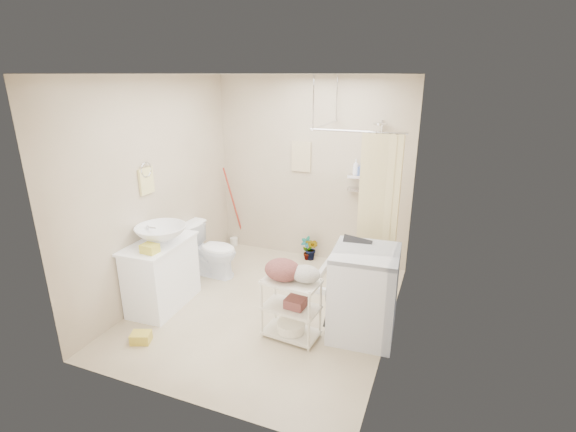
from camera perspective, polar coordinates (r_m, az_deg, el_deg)
name	(u,v)px	position (r m, az deg, el deg)	size (l,w,h in m)	color
floor	(267,308)	(5.01, -2.95, -12.40)	(3.20, 3.20, 0.00)	beige
ceiling	(262,74)	(4.29, -3.56, 18.83)	(2.80, 3.20, 0.04)	silver
wall_back	(312,171)	(5.92, 3.25, 6.14)	(2.80, 0.04, 2.60)	#C3B297
wall_front	(174,260)	(3.19, -15.29, -5.88)	(2.80, 0.04, 2.60)	#C3B297
wall_left	(157,189)	(5.20, -17.42, 3.51)	(0.04, 3.20, 2.60)	#C3B297
wall_right	(398,217)	(4.12, 14.77, -0.16)	(0.04, 3.20, 2.60)	#C3B297
vanity	(162,274)	(5.10, -16.86, -7.59)	(0.51, 0.91, 0.80)	white
sink	(161,234)	(4.89, -16.95, -2.40)	(0.57, 0.57, 0.20)	white
counter_basket	(150,249)	(4.67, -18.38, -4.25)	(0.17, 0.13, 0.10)	gold
floor_basket	(141,336)	(4.66, -19.49, -15.18)	(0.28, 0.21, 0.15)	gold
toilet	(212,250)	(5.71, -10.39, -4.54)	(0.41, 0.71, 0.73)	white
mop	(232,207)	(6.54, -7.62, 1.20)	(0.12, 0.12, 1.27)	#A42E21
potted_plant_a	(307,248)	(6.13, 2.57, -4.44)	(0.19, 0.13, 0.35)	#9B5931
potted_plant_b	(312,249)	(6.13, 3.26, -4.56)	(0.19, 0.15, 0.34)	brown
hanging_towel	(301,157)	(5.91, 1.83, 8.12)	(0.28, 0.03, 0.42)	beige
towel_ring	(146,179)	(5.00, -18.83, 4.79)	(0.04, 0.22, 0.34)	#EDE089
tp_holder	(167,234)	(5.39, -16.16, -2.34)	(0.08, 0.12, 0.14)	white
shower	(362,205)	(5.27, 10.10, 1.44)	(1.10, 1.10, 2.10)	white
shampoo_bottle_a	(356,167)	(5.65, 9.27, 6.60)	(0.08, 0.08, 0.21)	white
shampoo_bottle_b	(360,169)	(5.63, 9.87, 6.32)	(0.08, 0.08, 0.17)	#4760A3
washing_machine	(364,293)	(4.40, 10.31, -10.35)	(0.65, 0.67, 0.95)	silver
laundry_rack	(291,303)	(4.33, 0.44, -11.85)	(0.57, 0.33, 0.78)	beige
ironing_board	(348,284)	(4.44, 8.15, -9.21)	(0.30, 0.09, 1.05)	black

